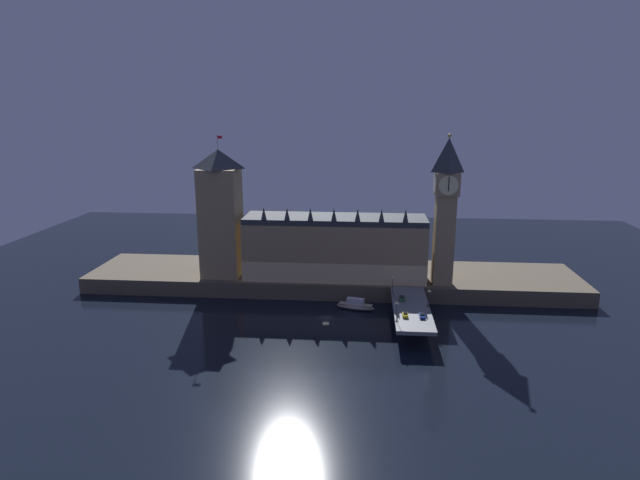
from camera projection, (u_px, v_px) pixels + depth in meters
ground_plane at (326, 317)px, 208.83m from camera, size 400.00×400.00×0.00m
embankment at (332, 278)px, 245.70m from camera, size 220.00×42.00×6.91m
parliament_hall at (335, 247)px, 234.03m from camera, size 78.58×22.00×32.49m
clock_tower at (446, 207)px, 219.93m from camera, size 10.01×10.12×62.77m
victoria_tower at (221, 213)px, 233.04m from camera, size 16.71×16.71×61.65m
bridge at (411, 312)px, 200.02m from camera, size 13.56×46.00×7.44m
car_northbound_lead at (402, 298)px, 206.48m from camera, size 2.10×4.75×1.57m
car_northbound_trail at (405, 315)px, 189.94m from camera, size 1.97×3.83×1.57m
car_southbound_lead at (422, 316)px, 189.42m from camera, size 2.06×4.70×1.43m
pedestrian_near_rail at (397, 317)px, 187.03m from camera, size 0.38×0.38×1.72m
pedestrian_mid_walk at (427, 305)px, 199.27m from camera, size 0.38×0.38×1.64m
pedestrian_far_rail at (394, 295)px, 208.95m from camera, size 0.38×0.38×1.78m
street_lamp_near at (397, 309)px, 184.75m from camera, size 1.34×0.60×7.21m
street_lamp_mid at (429, 297)px, 198.00m from camera, size 1.34×0.60×6.77m
street_lamp_far at (393, 283)px, 213.24m from camera, size 1.34×0.60×7.01m
boat_upstream at (355, 305)px, 216.60m from camera, size 15.96×7.36×4.81m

